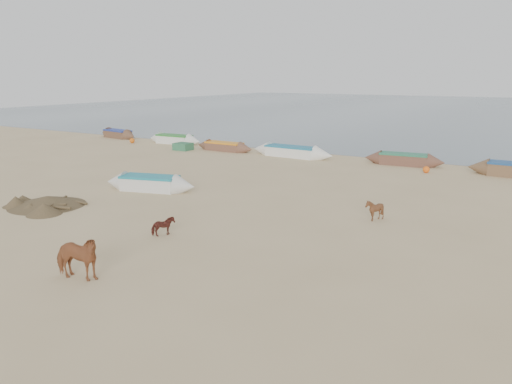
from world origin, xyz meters
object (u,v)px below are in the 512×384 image
at_px(calf_right, 163,227).
at_px(near_canoe, 150,183).
at_px(cow_adult, 76,258).
at_px(calf_front, 375,210).

bearing_deg(calf_right, near_canoe, 54.15).
bearing_deg(calf_right, cow_adult, -164.87).
bearing_deg(cow_adult, calf_front, -41.00).
distance_m(calf_right, near_canoe, 8.29).
bearing_deg(cow_adult, near_canoe, 19.29).
height_order(cow_adult, near_canoe, cow_adult).
height_order(calf_right, near_canoe, near_canoe).
height_order(cow_adult, calf_right, cow_adult).
relative_size(cow_adult, calf_right, 2.26).
bearing_deg(cow_adult, calf_right, -5.73).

